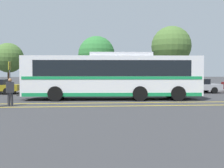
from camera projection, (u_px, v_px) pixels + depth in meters
The scene contains 13 objects.
ground_plane at pixel (132, 99), 19.18m from camera, with size 220.00×220.00×0.00m, color #38383A.
lane_strip_0 at pixel (115, 103), 16.47m from camera, with size 0.20×32.25×0.01m, color gold.
lane_strip_1 at pixel (118, 106), 14.85m from camera, with size 0.20×32.25×0.01m, color gold.
curb_strip at pixel (106, 91), 25.79m from camera, with size 40.25×0.36×0.15m, color #99999E.
transit_bus at pixel (112, 75), 18.59m from camera, with size 12.67×3.20×3.30m.
parked_car_1 at pixel (65, 87), 23.75m from camera, with size 4.35×2.25×1.24m.
parked_car_2 at pixel (138, 85), 24.17m from camera, with size 4.64×2.00×1.52m.
parked_car_3 at pixel (196, 86), 24.60m from camera, with size 4.47×1.94×1.33m.
pedestrian_1 at pixel (10, 90), 14.83m from camera, with size 0.47×0.37×1.58m.
bus_stop_sign at pixel (10, 76), 17.78m from camera, with size 0.07×0.40×2.70m.
tree_0 at pixel (171, 46), 28.51m from camera, with size 4.31×4.31×6.97m.
tree_1 at pixel (9, 58), 29.03m from camera, with size 3.28×3.28×5.21m.
tree_2 at pixel (97, 55), 28.24m from camera, with size 3.94×3.94×5.85m.
Camera 1 is at (-3.06, -18.93, 1.88)m, focal length 42.00 mm.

